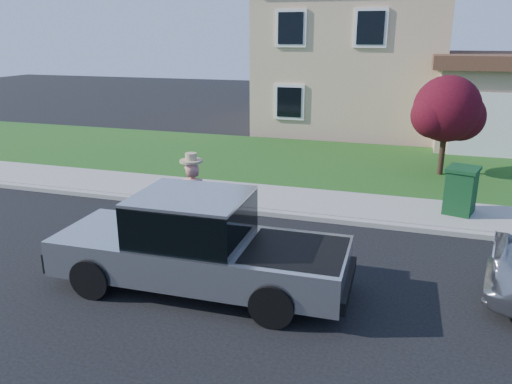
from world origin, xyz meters
TOP-DOWN VIEW (x-y plane):
  - ground at (0.00, 0.00)m, footprint 80.00×80.00m
  - curb at (1.00, 2.90)m, footprint 40.00×0.20m
  - sidewalk at (1.00, 4.00)m, footprint 40.00×2.00m
  - lawn at (1.00, 8.50)m, footprint 40.00×7.00m
  - house at (1.31, 16.38)m, footprint 14.00×11.30m
  - pickup_truck at (-0.52, -1.07)m, footprint 5.32×2.06m
  - woman at (-1.47, 0.80)m, footprint 0.75×0.60m
  - ornamental_tree at (3.89, 7.95)m, footprint 2.25×2.03m
  - trash_bin at (4.15, 4.11)m, footprint 0.90×0.97m

SIDE VIEW (x-z plane):
  - ground at x=0.00m, z-range 0.00..0.00m
  - lawn at x=1.00m, z-range 0.00..0.10m
  - curb at x=1.00m, z-range 0.00..0.12m
  - sidewalk at x=1.00m, z-range 0.00..0.15m
  - trash_bin at x=4.15m, z-range 0.16..1.31m
  - pickup_truck at x=-0.52m, z-range -0.06..1.68m
  - woman at x=-1.47m, z-range -0.05..1.94m
  - ornamental_tree at x=3.89m, z-range 0.53..3.62m
  - house at x=1.31m, z-range -0.26..6.59m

